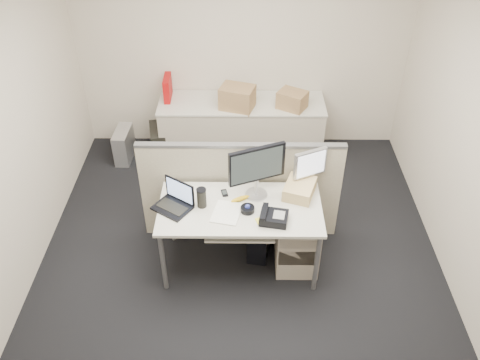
{
  "coord_description": "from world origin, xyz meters",
  "views": [
    {
      "loc": [
        0.03,
        -3.51,
        3.79
      ],
      "look_at": [
        -0.0,
        0.15,
        0.93
      ],
      "focal_mm": 38.0,
      "sensor_mm": 36.0,
      "label": 1
    }
  ],
  "objects_px": {
    "desk": "(240,213)",
    "monitor_main": "(257,172)",
    "laptop": "(171,198)",
    "desk_phone": "(274,218)"
  },
  "relations": [
    {
      "from": "laptop",
      "to": "desk_phone",
      "type": "bearing_deg",
      "value": 23.79
    },
    {
      "from": "desk",
      "to": "desk_phone",
      "type": "distance_m",
      "value": 0.37
    },
    {
      "from": "monitor_main",
      "to": "laptop",
      "type": "bearing_deg",
      "value": 172.36
    },
    {
      "from": "laptop",
      "to": "desk_phone",
      "type": "height_order",
      "value": "laptop"
    },
    {
      "from": "desk",
      "to": "monitor_main",
      "type": "height_order",
      "value": "monitor_main"
    },
    {
      "from": "desk",
      "to": "monitor_main",
      "type": "relative_size",
      "value": 2.78
    },
    {
      "from": "desk",
      "to": "laptop",
      "type": "xyz_separation_m",
      "value": [
        -0.62,
        -0.02,
        0.19
      ]
    },
    {
      "from": "desk",
      "to": "monitor_main",
      "type": "bearing_deg",
      "value": 50.19
    },
    {
      "from": "monitor_main",
      "to": "desk_phone",
      "type": "relative_size",
      "value": 2.22
    },
    {
      "from": "desk",
      "to": "desk_phone",
      "type": "height_order",
      "value": "desk_phone"
    }
  ]
}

